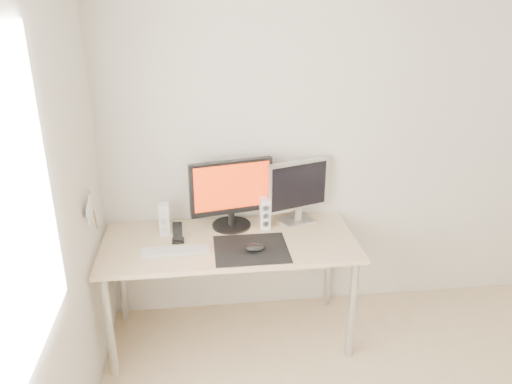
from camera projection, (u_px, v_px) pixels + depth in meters
wall_back at (360, 140)px, 3.40m from camera, size 3.50×0.00×3.50m
wall_left at (1, 309)px, 1.60m from camera, size 0.00×3.50×3.50m
mousepad at (251, 249)px, 3.05m from camera, size 0.45×0.40×0.00m
mouse at (255, 248)px, 3.01m from camera, size 0.12×0.07×0.04m
desk at (230, 251)px, 3.18m from camera, size 1.60×0.70×0.73m
main_monitor at (231, 192)px, 3.24m from camera, size 0.55×0.31×0.47m
second_monitor at (298, 189)px, 3.33m from camera, size 0.44×0.22×0.43m
speaker_left at (164, 219)px, 3.20m from camera, size 0.07×0.08×0.21m
speaker_right at (265, 213)px, 3.29m from camera, size 0.07×0.08×0.21m
keyboard at (176, 251)px, 3.01m from camera, size 0.42×0.13×0.02m
phone_dock at (178, 236)px, 3.12m from camera, size 0.08×0.07×0.14m
pennant at (91, 210)px, 2.82m from camera, size 0.01×0.23×0.29m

